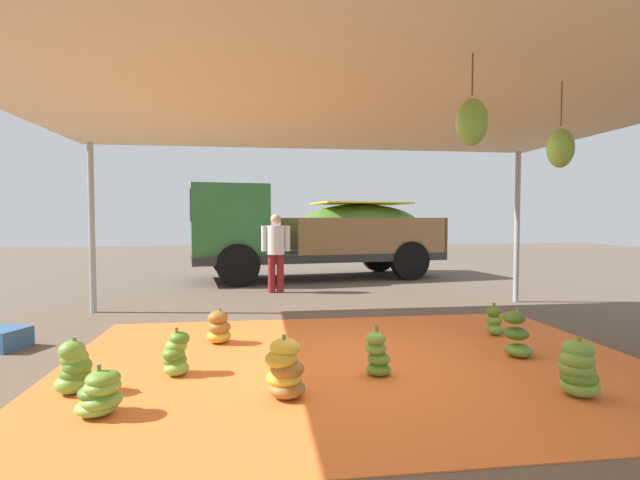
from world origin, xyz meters
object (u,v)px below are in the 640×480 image
Objects in this scene: banana_bunch_0 at (517,336)px; banana_bunch_2 at (285,370)px; crate_0 at (5,339)px; banana_bunch_4 at (494,322)px; banana_bunch_6 at (578,370)px; cargo_truck_main at (311,231)px; worker_0 at (276,247)px; banana_bunch_3 at (219,328)px; banana_bunch_8 at (377,355)px; banana_bunch_1 at (100,394)px; banana_bunch_5 at (74,368)px; banana_bunch_7 at (176,354)px.

banana_bunch_2 is (-2.69, -0.88, 0.01)m from banana_bunch_0.
banana_bunch_4 is at bearing -1.66° from crate_0.
cargo_truck_main reaches higher than banana_bunch_6.
worker_0 is (-1.03, -2.27, -0.27)m from cargo_truck_main.
banana_bunch_3 is 0.27× the size of worker_0.
banana_bunch_6 is 0.32× the size of worker_0.
banana_bunch_8 is at bearing -20.29° from crate_0.
banana_bunch_3 is (0.76, 2.08, 0.02)m from banana_bunch_1.
banana_bunch_1 is at bearing -110.12° from banana_bunch_3.
banana_bunch_6 is (-0.12, -1.20, 0.00)m from banana_bunch_0.
banana_bunch_5 is 0.91m from banana_bunch_7.
banana_bunch_0 is 1.13× the size of banana_bunch_1.
banana_bunch_5 is at bearing 171.26° from banana_bunch_6.
banana_bunch_2 is 1.24× the size of banana_bunch_3.
banana_bunch_5 is at bearing 125.72° from banana_bunch_1.
worker_0 reaches higher than crate_0.
crate_0 is (-2.22, 1.26, -0.09)m from banana_bunch_7.
worker_0 reaches higher than banana_bunch_5.
banana_bunch_8 is at bearing 25.57° from banana_bunch_2.
banana_bunch_6 is at bearing -80.81° from cargo_truck_main.
banana_bunch_6 is (2.57, -0.32, -0.01)m from banana_bunch_2.
banana_bunch_5 is at bearing -49.74° from crate_0.
banana_bunch_2 is at bearing 6.90° from banana_bunch_1.
banana_bunch_3 is at bearing 139.05° from banana_bunch_8.
banana_bunch_5 is 1.01× the size of banana_bunch_8.
banana_bunch_0 reaches higher than banana_bunch_8.
banana_bunch_1 is 2.22m from banana_bunch_3.
banana_bunch_6 reaches higher than banana_bunch_8.
banana_bunch_5 is at bearing 168.94° from banana_bunch_2.
cargo_truck_main reaches higher than banana_bunch_1.
banana_bunch_5 is at bearing -178.23° from banana_bunch_8.
banana_bunch_5 is 1.14× the size of crate_0.
banana_bunch_5 is (-0.39, 0.55, 0.05)m from banana_bunch_1.
banana_bunch_5 is at bearing -126.95° from banana_bunch_3.
crate_0 is at bearing 159.71° from banana_bunch_8.
cargo_truck_main is (0.24, 7.76, 1.03)m from banana_bunch_8.
banana_bunch_1 is at bearing -155.46° from banana_bunch_4.
banana_bunch_2 is 6.00m from worker_0.
worker_0 is (0.16, 5.95, 0.72)m from banana_bunch_2.
cargo_truck_main is at bearing 68.68° from banana_bunch_5.
banana_bunch_1 is at bearing -115.05° from banana_bunch_7.
banana_bunch_0 is at bearing -78.42° from cargo_truck_main.
banana_bunch_7 is (0.83, 0.38, -0.02)m from banana_bunch_5.
banana_bunch_4 is 0.26× the size of worker_0.
banana_bunch_0 is 1.26× the size of crate_0.
banana_bunch_0 is at bearing 84.18° from banana_bunch_6.
banana_bunch_0 is 1.12× the size of banana_bunch_8.
banana_bunch_1 is at bearing 178.06° from banana_bunch_6.
banana_bunch_8 is 5.61m from worker_0.
banana_bunch_4 is 0.91× the size of banana_bunch_7.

